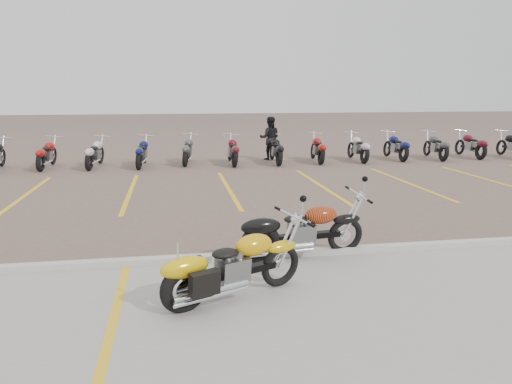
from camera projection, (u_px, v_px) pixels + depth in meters
ground at (251, 226)px, 10.19m from camera, size 100.00×100.00×0.00m
concrete_apron at (311, 327)px, 5.84m from camera, size 60.00×5.00×0.01m
curb at (270, 255)px, 8.25m from camera, size 60.00×0.18×0.12m
parking_stripes at (228, 189)px, 14.05m from camera, size 38.00×5.50×0.01m
apron_stripe at (108, 343)px, 5.46m from camera, size 0.12×5.00×0.00m
yellow_cruiser at (230, 269)px, 6.53m from camera, size 1.98×0.98×0.87m
flame_cruiser at (300, 233)px, 8.16m from camera, size 2.15×0.46×0.89m
person_b at (270, 138)px, 19.77m from camera, size 0.94×0.80×1.71m
bg_bike_row at (295, 148)px, 19.15m from camera, size 22.20×2.03×1.10m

